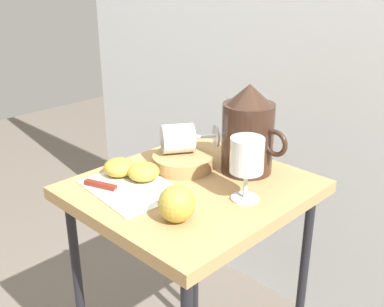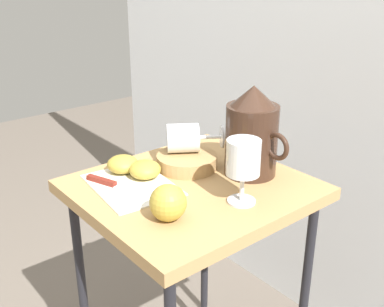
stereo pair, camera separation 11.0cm
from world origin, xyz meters
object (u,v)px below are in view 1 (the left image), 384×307
Objects in this scene: wine_glass_upright at (247,159)px; apple_half_right at (143,172)px; pitcher at (248,137)px; apple_half_left at (119,167)px; wine_glass_tipped_near at (179,138)px; knife at (115,189)px; apple_whole at (177,204)px; basket_tray at (183,162)px; table at (192,213)px.

wine_glass_upright reaches higher than apple_half_right.
pitcher is 0.33m from apple_half_left.
wine_glass_upright is (0.10, -0.13, 0.01)m from pitcher.
pitcher is 1.42× the size of wine_glass_tipped_near.
apple_half_right is 0.34× the size of knife.
apple_half_right is at bearing 159.34° from apple_whole.
apple_half_left is at bearing -157.44° from wine_glass_upright.
basket_tray is at bearing 84.71° from apple_half_right.
wine_glass_upright is (0.22, -0.02, 0.08)m from basket_tray.
knife is at bearing -122.49° from table.
knife is (-0.14, -0.31, -0.08)m from pitcher.
wine_glass_tipped_near reaches higher than apple_whole.
wine_glass_upright is at bearing 75.96° from apple_whole.
basket_tray is 0.27m from apple_whole.
apple_whole is at bearing -20.66° from apple_half_right.
table is 9.30× the size of apple_half_left.
wine_glass_upright is at bearing -6.00° from basket_tray.
wine_glass_tipped_near is (-0.25, 0.03, -0.03)m from wine_glass_upright.
apple_half_right is 0.09m from knife.
wine_glass_tipped_near is at bearing 92.08° from knife.
knife is at bearing -91.96° from apple_half_right.
pitcher is (0.13, 0.10, 0.08)m from basket_tray.
wine_glass_upright is 0.27m from apple_half_right.
apple_whole reaches higher than basket_tray.
knife is (0.06, -0.06, -0.02)m from apple_half_left.
apple_half_left is 0.26m from apple_whole.
apple_whole is (0.25, -0.05, 0.01)m from apple_half_left.
apple_half_right is at bearing -95.29° from basket_tray.
wine_glass_upright is 0.25m from wine_glass_tipped_near.
table is at bearing -30.23° from wine_glass_tipped_near.
table is 3.16× the size of knife.
apple_half_left is at bearing -129.12° from pitcher.
apple_half_right is at bearing 88.04° from knife.
wine_glass_tipped_near is 0.23m from knife.
apple_half_left is 1.00× the size of apple_half_right.
wine_glass_upright is 1.89× the size of apple_half_right.
apple_half_right is (0.01, -0.13, -0.05)m from wine_glass_tipped_near.
pitcher is 1.54× the size of wine_glass_upright.
wine_glass_tipped_near reaches higher than table.
table is at bearing 36.31° from apple_half_right.
table is 0.23m from wine_glass_upright.
apple_half_left is at bearing -158.33° from apple_half_right.
wine_glass_upright is 0.31m from knife.
table is 4.56× the size of wine_glass_tipped_near.
wine_glass_upright is 0.64× the size of knife.
pitcher is at bearing 65.18° from knife.
wine_glass_tipped_near is 2.04× the size of apple_half_right.
pitcher is 0.16m from wine_glass_upright.
apple_half_right reaches higher than basket_tray.
wine_glass_upright reaches higher than basket_tray.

